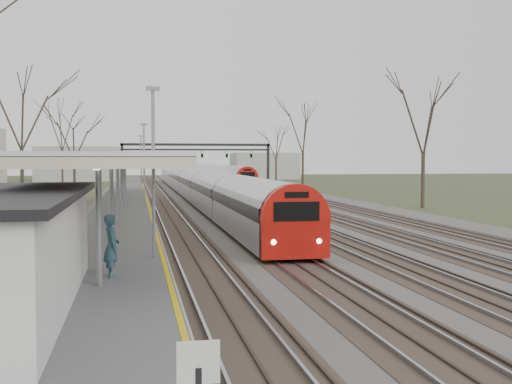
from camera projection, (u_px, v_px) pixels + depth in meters
track_bed at (227, 200)px, 60.68m from camera, size 24.00×160.00×0.22m
platform at (123, 212)px, 41.76m from camera, size 3.50×69.00×1.00m
canopy at (121, 159)px, 37.15m from camera, size 4.10×50.00×3.11m
signal_gantry at (197, 152)px, 89.86m from camera, size 21.00×0.59×6.08m
tree_west_far at (21, 107)px, 50.20m from camera, size 5.50×5.50×11.33m
tree_east_far at (424, 116)px, 50.09m from camera, size 5.00×5.00×10.30m
train_near at (191, 182)px, 67.26m from camera, size 2.62×90.21×3.05m
train_far at (210, 173)px, 110.62m from camera, size 2.62×75.21×3.05m
passenger at (111, 246)px, 15.82m from camera, size 0.46×0.63×1.59m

